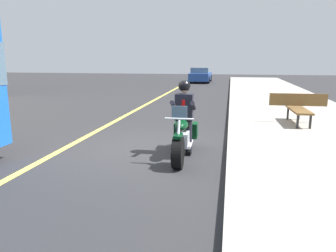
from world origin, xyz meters
TOP-DOWN VIEW (x-y plane):
  - ground_plane at (0.00, 0.00)m, footprint 80.00×80.00m
  - lane_center_stripe at (0.00, -2.00)m, footprint 60.00×0.16m
  - motorcycle_main at (0.46, 1.00)m, footprint 2.21×0.62m
  - rider_main at (0.27, 0.99)m, footprint 0.63×0.55m
  - car_dark at (-23.45, -0.80)m, footprint 4.60×1.92m
  - bench_sidewalk at (-3.38, 4.20)m, footprint 1.81×1.80m

SIDE VIEW (x-z plane):
  - ground_plane at x=0.00m, z-range 0.00..0.00m
  - lane_center_stripe at x=0.00m, z-range 0.00..0.01m
  - motorcycle_main at x=0.46m, z-range -0.18..1.08m
  - car_dark at x=-23.45m, z-range -0.01..1.39m
  - bench_sidewalk at x=-3.38m, z-range 0.24..1.19m
  - rider_main at x=0.27m, z-range 0.17..1.91m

